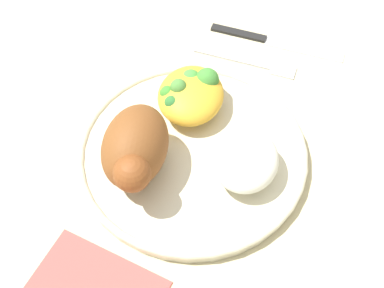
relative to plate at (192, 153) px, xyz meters
The scene contains 7 objects.
ground_plane 0.01m from the plate, ahead, with size 2.00×2.00×0.00m, color #C5BA8F.
plate is the anchor object (origin of this frame).
roasted_chicken 0.08m from the plate, 53.72° to the right, with size 0.11×0.07×0.07m.
rice_pile 0.07m from the plate, 76.49° to the left, with size 0.09×0.07×0.04m, color white.
mac_cheese_with_broccoli 0.07m from the plate, 166.19° to the right, with size 0.09×0.08×0.05m.
fork 0.17m from the plate, 165.45° to the left, with size 0.03×0.14×0.01m.
knife 0.22m from the plate, 165.53° to the left, with size 0.03×0.19×0.01m.
Camera 1 is at (0.34, 0.08, 0.53)m, focal length 49.67 mm.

